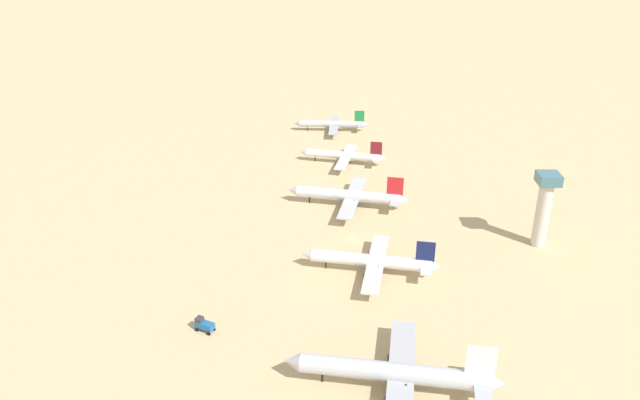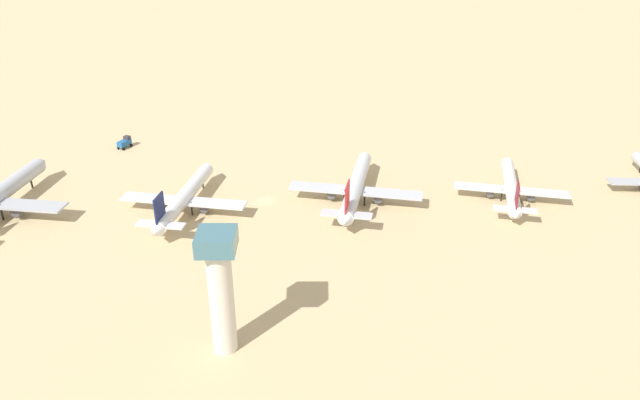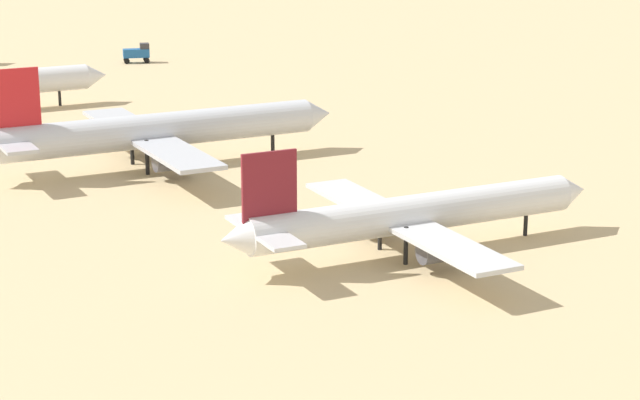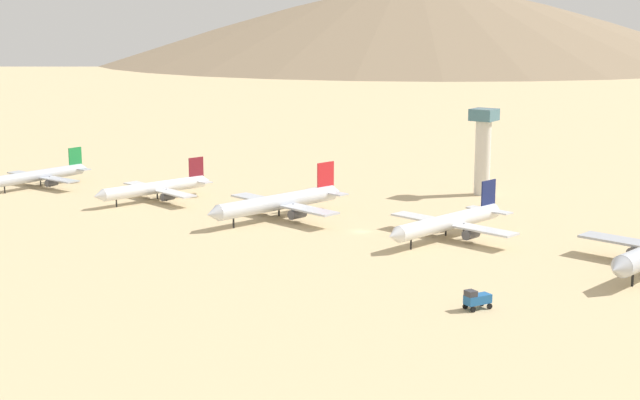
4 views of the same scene
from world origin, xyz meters
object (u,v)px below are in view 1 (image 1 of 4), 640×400
control_tower (544,206)px  parked_jet_1 (344,156)px  parked_jet_4 (396,373)px  service_truck (204,324)px  parked_jet_3 (372,261)px  parked_jet_2 (350,196)px  parked_jet_0 (332,124)px

control_tower → parked_jet_1: bearing=-48.9°
parked_jet_1 → control_tower: bearing=131.1°
parked_jet_4 → service_truck: parked_jet_4 is taller
parked_jet_4 → control_tower: (-56.15, -71.50, 9.89)m
parked_jet_3 → parked_jet_4: parked_jet_4 is taller
service_truck → parked_jet_4: bearing=156.3°
parked_jet_4 → control_tower: size_ratio=1.96×
parked_jet_3 → parked_jet_2: bearing=-83.2°
parked_jet_2 → control_tower: control_tower is taller
parked_jet_1 → control_tower: (-65.37, 74.99, 11.03)m
service_truck → parked_jet_1: bearing=-108.0°
service_truck → control_tower: 117.65m
parked_jet_4 → parked_jet_3: bearing=-87.7°
parked_jet_0 → service_truck: parked_jet_0 is taller
parked_jet_0 → parked_jet_2: parked_jet_2 is taller
parked_jet_2 → control_tower: bearing=155.3°
parked_jet_3 → control_tower: 62.27m
parked_jet_0 → parked_jet_2: 92.61m
parked_jet_1 → parked_jet_2: 45.59m
parked_jet_2 → parked_jet_0: bearing=-85.9°
parked_jet_0 → service_truck: (35.19, 171.45, -1.74)m
parked_jet_0 → parked_jet_1: size_ratio=0.98×
parked_jet_0 → parked_jet_1: (-5.32, 46.81, 0.10)m
parked_jet_2 → parked_jet_3: parked_jet_2 is taller
parked_jet_2 → parked_jet_1: bearing=-88.4°
parked_jet_0 → parked_jet_4: 193.86m
parked_jet_0 → control_tower: control_tower is taller
parked_jet_1 → parked_jet_2: parked_jet_2 is taller
parked_jet_0 → service_truck: bearing=78.4°
parked_jet_1 → parked_jet_4: 146.79m
parked_jet_4 → service_truck: (49.73, -21.85, -2.98)m
service_truck → control_tower: size_ratio=0.21×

